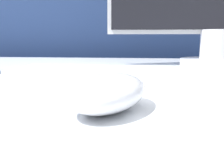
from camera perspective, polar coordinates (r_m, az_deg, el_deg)
name	(u,v)px	position (r m, az deg, el deg)	size (l,w,h in m)	color
partition_panel	(137,80)	(1.18, 5.52, 0.83)	(5.00, 0.03, 1.32)	navy
computer_mouse_near	(108,92)	(0.28, -0.81, -1.74)	(0.11, 0.14, 0.04)	white
keyboard	(109,76)	(0.46, -0.72, 1.82)	(0.37, 0.16, 0.02)	silver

